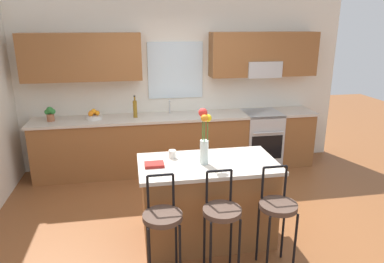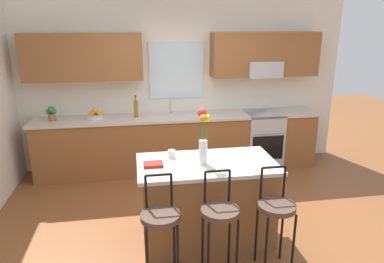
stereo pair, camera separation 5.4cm
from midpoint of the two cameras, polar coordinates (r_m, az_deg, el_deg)
name	(u,v)px [view 1 (the left image)]	position (r m, az deg, el deg)	size (l,w,h in m)	color
ground_plane	(198,222)	(4.49, 0.67, -14.38)	(14.00, 14.00, 0.00)	brown
back_wall_assembly	(177,76)	(5.85, -2.66, 8.90)	(5.60, 0.50, 2.70)	silver
counter_run	(179,142)	(5.82, -2.43, -1.74)	(4.56, 0.64, 0.92)	brown
sink_faucet	(170,105)	(5.78, -3.88, 4.23)	(0.02, 0.13, 0.23)	#B7BABC
oven_range	(260,138)	(6.13, 10.68, -1.10)	(0.60, 0.64, 0.92)	#B7BABC
kitchen_island	(207,201)	(4.00, 2.07, -11.03)	(1.48, 0.81, 0.92)	brown
bar_stool_near	(163,221)	(3.31, -5.22, -14.12)	(0.36, 0.36, 1.04)	black
bar_stool_middle	(222,215)	(3.39, 4.33, -13.29)	(0.36, 0.36, 1.04)	black
bar_stool_far	(278,210)	(3.56, 13.15, -12.20)	(0.36, 0.36, 1.04)	black
flower_vase	(204,136)	(3.66, 1.58, -0.78)	(0.13, 0.14, 0.60)	silver
mug_ceramic	(172,154)	(3.91, -3.57, -3.64)	(0.08, 0.08, 0.09)	silver
cookbook	(154,165)	(3.72, -6.49, -5.30)	(0.20, 0.15, 0.03)	maroon
fruit_bowl_oranges	(94,116)	(5.67, -15.73, 2.48)	(0.24, 0.24, 0.16)	silver
bottle_olive_oil	(135,109)	(5.61, -9.40, 3.65)	(0.06, 0.06, 0.35)	olive
potted_plant_small	(50,113)	(5.75, -22.06, 2.70)	(0.16, 0.11, 0.22)	#9E5B3D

